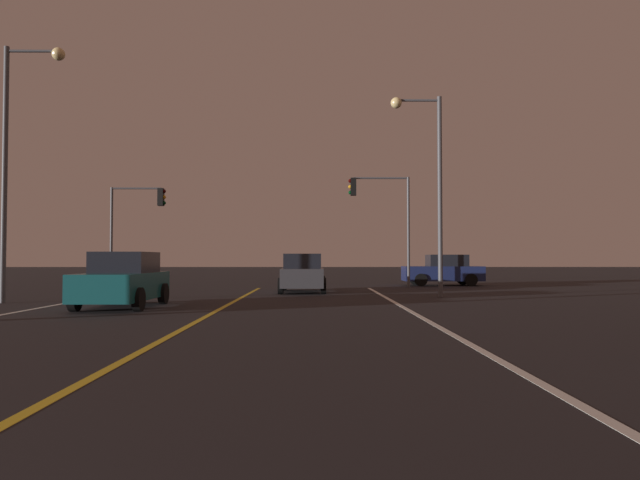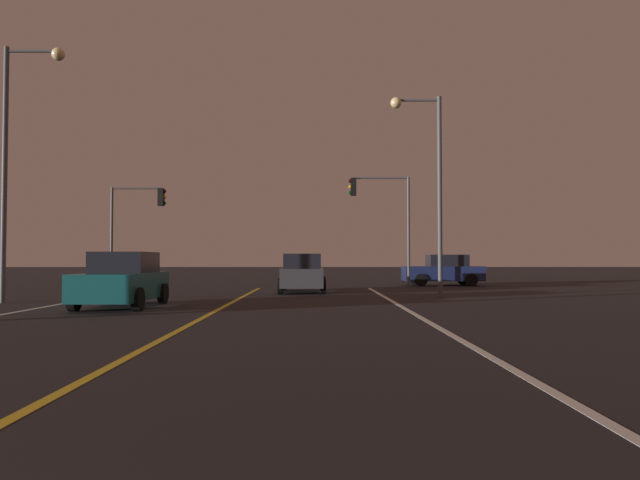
# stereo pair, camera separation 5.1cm
# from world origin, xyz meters

# --- Properties ---
(lane_edge_right) EXTENTS (0.16, 35.04, 0.01)m
(lane_edge_right) POSITION_xyz_m (5.52, 11.52, 0.00)
(lane_edge_right) COLOR silver
(lane_edge_right) RESTS_ON ground
(lane_center_divider) EXTENTS (0.16, 35.04, 0.01)m
(lane_center_divider) POSITION_xyz_m (0.00, 11.52, 0.00)
(lane_center_divider) COLOR gold
(lane_center_divider) RESTS_ON ground
(car_ahead_far) EXTENTS (2.02, 4.30, 1.70)m
(car_ahead_far) POSITION_xyz_m (2.27, 25.55, 0.82)
(car_ahead_far) COLOR black
(car_ahead_far) RESTS_ON ground
(car_crossing_side) EXTENTS (4.30, 2.02, 1.70)m
(car_crossing_side) POSITION_xyz_m (9.91, 31.84, 0.82)
(car_crossing_side) COLOR black
(car_crossing_side) RESTS_ON ground
(car_oncoming) EXTENTS (2.02, 4.30, 1.70)m
(car_oncoming) POSITION_xyz_m (-3.08, 17.60, 0.82)
(car_oncoming) COLOR black
(car_oncoming) RESTS_ON ground
(traffic_light_near_right) EXTENTS (3.16, 0.36, 5.68)m
(traffic_light_near_right) POSITION_xyz_m (6.17, 29.54, 4.21)
(traffic_light_near_right) COLOR #4C4C51
(traffic_light_near_right) RESTS_ON ground
(traffic_light_near_left) EXTENTS (2.84, 0.36, 5.14)m
(traffic_light_near_left) POSITION_xyz_m (-6.27, 29.54, 3.82)
(traffic_light_near_left) COLOR #4C4C51
(traffic_light_near_left) RESTS_ON ground
(street_lamp_right_near) EXTENTS (2.72, 0.44, 7.54)m
(street_lamp_right_near) POSITION_xyz_m (7.03, 7.44, 4.86)
(street_lamp_right_near) COLOR #4C4C51
(street_lamp_right_near) RESTS_ON ground
(street_lamp_left_mid) EXTENTS (2.06, 0.44, 8.71)m
(street_lamp_left_mid) POSITION_xyz_m (-7.27, 19.37, 5.46)
(street_lamp_left_mid) COLOR #4C4C51
(street_lamp_left_mid) RESTS_ON ground
(street_lamp_right_far) EXTENTS (2.01, 0.44, 7.85)m
(street_lamp_right_far) POSITION_xyz_m (7.25, 22.32, 4.99)
(street_lamp_right_far) COLOR #4C4C51
(street_lamp_right_far) RESTS_ON ground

